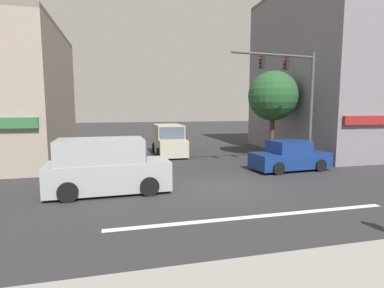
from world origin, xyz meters
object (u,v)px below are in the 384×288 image
(utility_pole_far_right, at_px, (301,93))
(traffic_light_mast, at_px, (297,91))
(street_tree, at_px, (273,96))
(van_crossing_leftbound, at_px, (107,167))
(sedan_waiting_far, at_px, (290,157))
(van_crossing_center, at_px, (169,141))
(utility_pole_near_left, at_px, (22,94))

(utility_pole_far_right, height_order, traffic_light_mast, utility_pole_far_right)
(street_tree, bearing_deg, van_crossing_leftbound, -148.75)
(utility_pole_far_right, distance_m, sedan_waiting_far, 7.48)
(traffic_light_mast, relative_size, van_crossing_leftbound, 1.33)
(van_crossing_leftbound, bearing_deg, van_crossing_center, 66.26)
(van_crossing_leftbound, xyz_separation_m, van_crossing_center, (3.91, 8.89, 0.00))
(street_tree, distance_m, sedan_waiting_far, 5.61)
(street_tree, bearing_deg, traffic_light_mast, -102.15)
(utility_pole_far_right, distance_m, traffic_light_mast, 6.10)
(street_tree, relative_size, traffic_light_mast, 0.93)
(traffic_light_mast, height_order, sedan_waiting_far, traffic_light_mast)
(van_crossing_leftbound, bearing_deg, traffic_light_mast, 13.56)
(street_tree, xyz_separation_m, traffic_light_mast, (-0.88, -4.06, 0.11))
(street_tree, bearing_deg, utility_pole_near_left, -175.67)
(utility_pole_far_right, bearing_deg, sedan_waiting_far, -127.56)
(utility_pole_near_left, height_order, van_crossing_leftbound, utility_pole_near_left)
(street_tree, relative_size, van_crossing_center, 1.24)
(street_tree, height_order, traffic_light_mast, traffic_light_mast)
(street_tree, height_order, utility_pole_near_left, utility_pole_near_left)
(van_crossing_center, bearing_deg, traffic_light_mast, -48.71)
(street_tree, relative_size, utility_pole_near_left, 0.75)
(traffic_light_mast, distance_m, van_crossing_center, 9.28)
(sedan_waiting_far, bearing_deg, utility_pole_far_right, 52.44)
(street_tree, xyz_separation_m, utility_pole_near_left, (-14.81, -1.12, -0.09))
(utility_pole_near_left, bearing_deg, sedan_waiting_far, -13.23)
(van_crossing_center, bearing_deg, sedan_waiting_far, -51.82)
(street_tree, xyz_separation_m, van_crossing_leftbound, (-10.54, -6.40, -3.06))
(van_crossing_center, distance_m, sedan_waiting_far, 8.65)
(traffic_light_mast, distance_m, sedan_waiting_far, 3.50)
(utility_pole_near_left, height_order, traffic_light_mast, utility_pole_near_left)
(street_tree, distance_m, utility_pole_far_right, 2.85)
(street_tree, height_order, sedan_waiting_far, street_tree)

